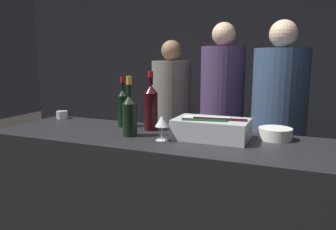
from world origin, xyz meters
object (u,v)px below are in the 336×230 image
at_px(bowl_white, 275,133).
at_px(red_wine_bottle_burgundy, 123,106).
at_px(ice_bin_with_bottles, 211,128).
at_px(champagne_bottle, 130,113).
at_px(person_in_hoodie, 278,122).
at_px(person_blond_tee, 222,111).
at_px(candle_votive, 62,115).
at_px(red_wine_bottle_tall, 151,106).
at_px(wine_glass, 162,122).
at_px(person_grey_polo, 171,112).

relative_size(bowl_white, red_wine_bottle_burgundy, 0.56).
height_order(ice_bin_with_bottles, champagne_bottle, champagne_bottle).
height_order(person_in_hoodie, person_blond_tee, person_blond_tee).
relative_size(candle_votive, person_blond_tee, 0.04).
bearing_deg(ice_bin_with_bottles, red_wine_bottle_tall, 169.58).
height_order(champagne_bottle, person_in_hoodie, person_in_hoodie).
bearing_deg(ice_bin_with_bottles, person_blond_tee, 100.56).
bearing_deg(red_wine_bottle_burgundy, champagne_bottle, -51.89).
bearing_deg(red_wine_bottle_burgundy, bowl_white, 1.42).
distance_m(bowl_white, red_wine_bottle_tall, 0.74).
height_order(wine_glass, person_in_hoodie, person_in_hoodie).
relative_size(red_wine_bottle_tall, person_blond_tee, 0.20).
bearing_deg(champagne_bottle, person_grey_polo, 103.49).
height_order(ice_bin_with_bottles, candle_votive, ice_bin_with_bottles).
bearing_deg(wine_glass, candle_votive, 161.55).
xyz_separation_m(wine_glass, person_blond_tee, (0.01, 1.35, -0.14)).
relative_size(champagne_bottle, red_wine_bottle_burgundy, 1.06).
height_order(person_blond_tee, person_grey_polo, person_blond_tee).
relative_size(candle_votive, champagne_bottle, 0.23).
relative_size(wine_glass, person_blond_tee, 0.08).
height_order(bowl_white, wine_glass, wine_glass).
xyz_separation_m(candle_votive, red_wine_bottle_burgundy, (0.56, -0.07, 0.10)).
xyz_separation_m(bowl_white, person_blond_tee, (-0.55, 1.08, -0.07)).
xyz_separation_m(wine_glass, candle_votive, (-0.94, 0.31, -0.07)).
bearing_deg(champagne_bottle, candle_votive, 158.69).
distance_m(wine_glass, person_grey_polo, 1.71).
height_order(ice_bin_with_bottles, person_in_hoodie, person_in_hoodie).
distance_m(ice_bin_with_bottles, wine_glass, 0.28).
xyz_separation_m(red_wine_bottle_tall, person_grey_polo, (-0.42, 1.38, -0.27)).
bearing_deg(ice_bin_with_bottles, champagne_bottle, -165.76).
bearing_deg(wine_glass, champagne_bottle, 172.02).
relative_size(red_wine_bottle_burgundy, red_wine_bottle_tall, 0.89).
bearing_deg(person_grey_polo, ice_bin_with_bottles, -38.57).
bearing_deg(bowl_white, candle_votive, 178.14).
distance_m(wine_glass, red_wine_bottle_tall, 0.28).
relative_size(ice_bin_with_bottles, person_grey_polo, 0.25).
height_order(person_in_hoodie, person_grey_polo, person_in_hoodie).
relative_size(bowl_white, person_blond_tee, 0.10).
distance_m(champagne_bottle, person_grey_polo, 1.63).
relative_size(wine_glass, red_wine_bottle_tall, 0.38).
bearing_deg(candle_votive, red_wine_bottle_tall, -7.08).
xyz_separation_m(champagne_bottle, red_wine_bottle_tall, (0.04, 0.19, 0.02)).
bearing_deg(person_blond_tee, champagne_bottle, -31.17).
height_order(wine_glass, red_wine_bottle_burgundy, red_wine_bottle_burgundy).
distance_m(candle_votive, person_grey_polo, 1.34).
bearing_deg(person_in_hoodie, red_wine_bottle_burgundy, 54.47).
height_order(champagne_bottle, person_grey_polo, person_grey_polo).
xyz_separation_m(champagne_bottle, person_blond_tee, (0.22, 1.32, -0.17)).
bearing_deg(ice_bin_with_bottles, bowl_white, 20.20).
xyz_separation_m(champagne_bottle, person_in_hoodie, (0.74, 1.06, -0.19)).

